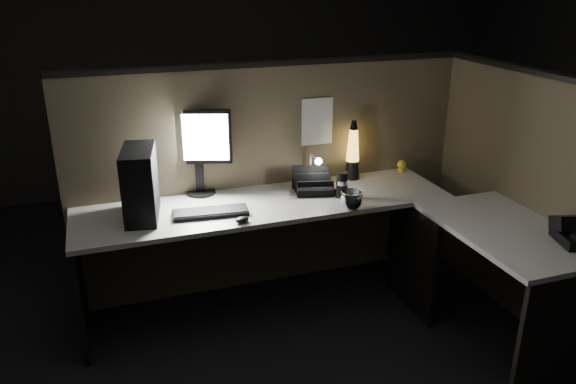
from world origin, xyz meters
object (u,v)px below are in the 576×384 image
object	(u,v)px
pc_tower	(140,184)
monitor	(198,144)
lava_lamp	(353,155)
keyboard	(210,213)

from	to	relation	value
pc_tower	monitor	xyz separation A→B (m)	(0.38, 0.27, 0.12)
monitor	lava_lamp	size ratio (longest dim) A/B	1.34
pc_tower	lava_lamp	world-z (taller)	pc_tower
keyboard	monitor	bearing A→B (deg)	93.68
pc_tower	keyboard	bearing A→B (deg)	-4.40
pc_tower	lava_lamp	bearing A→B (deg)	17.92
pc_tower	keyboard	xyz separation A→B (m)	(0.37, -0.09, -0.19)
monitor	lava_lamp	xyz separation A→B (m)	(1.03, -0.07, -0.16)
pc_tower	monitor	distance (m)	0.48
pc_tower	lava_lamp	size ratio (longest dim) A/B	1.00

